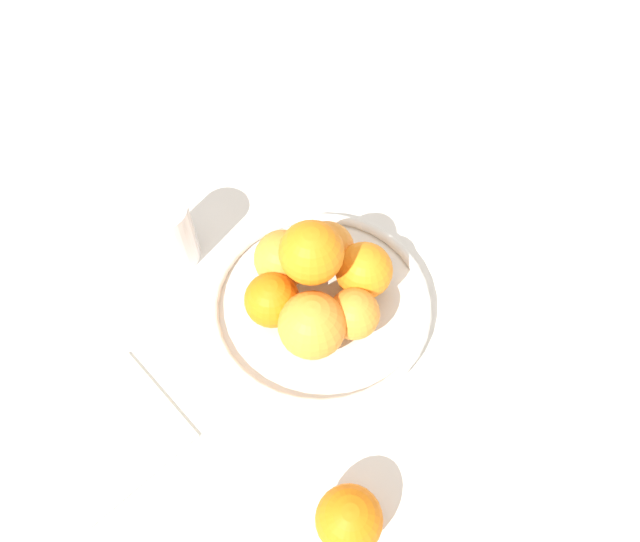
% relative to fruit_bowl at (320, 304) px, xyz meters
% --- Properties ---
extents(ground_plane, '(4.00, 4.00, 0.00)m').
position_rel_fruit_bowl_xyz_m(ground_plane, '(0.00, 0.00, -0.01)').
color(ground_plane, silver).
extents(fruit_bowl, '(0.29, 0.29, 0.03)m').
position_rel_fruit_bowl_xyz_m(fruit_bowl, '(0.00, 0.00, 0.00)').
color(fruit_bowl, silver).
rests_on(fruit_bowl, ground_plane).
extents(orange_pile, '(0.19, 0.19, 0.14)m').
position_rel_fruit_bowl_xyz_m(orange_pile, '(-0.00, 0.00, 0.06)').
color(orange_pile, orange).
rests_on(orange_pile, fruit_bowl).
extents(stray_orange, '(0.07, 0.07, 0.07)m').
position_rel_fruit_bowl_xyz_m(stray_orange, '(-0.21, -0.17, 0.02)').
color(stray_orange, orange).
rests_on(stray_orange, ground_plane).
extents(drinking_glass, '(0.07, 0.07, 0.11)m').
position_rel_fruit_bowl_xyz_m(drinking_glass, '(-0.04, 0.22, 0.04)').
color(drinking_glass, white).
rests_on(drinking_glass, ground_plane).
extents(napkin_folded, '(0.18, 0.18, 0.01)m').
position_rel_fruit_bowl_xyz_m(napkin_folded, '(-0.28, 0.12, -0.01)').
color(napkin_folded, silver).
rests_on(napkin_folded, ground_plane).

